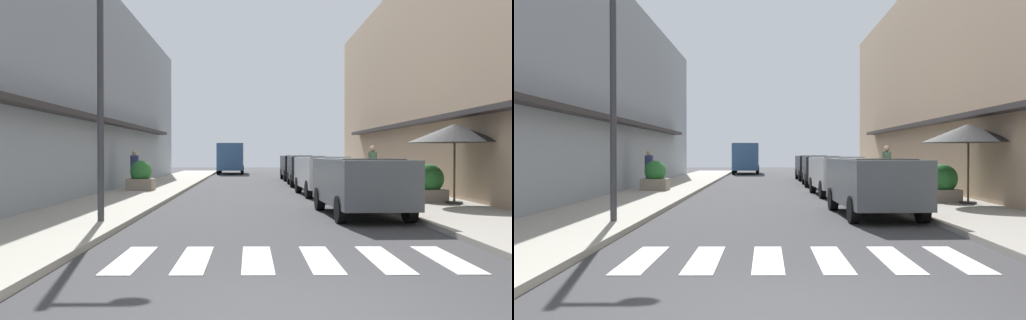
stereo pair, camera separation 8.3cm
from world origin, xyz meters
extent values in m
plane|color=#38383A|center=(0.00, 15.30, 0.00)|extent=(84.12, 84.12, 0.00)
cube|color=#ADA899|center=(-4.73, 15.30, 0.06)|extent=(2.90, 53.53, 0.12)
cube|color=#9E998E|center=(4.73, 15.30, 0.06)|extent=(2.90, 53.53, 0.12)
cube|color=#939EA8|center=(-8.68, 16.21, 4.12)|extent=(5.00, 36.41, 8.23)
cube|color=#332D2D|center=(-5.93, 16.21, 2.80)|extent=(0.50, 25.49, 0.16)
cube|color=tan|center=(8.68, 16.21, 4.69)|extent=(5.00, 36.41, 9.37)
cube|color=#332D2D|center=(5.93, 16.21, 2.80)|extent=(0.50, 25.49, 0.16)
cube|color=silver|center=(-2.38, 3.13, 0.01)|extent=(0.45, 2.20, 0.01)
cube|color=silver|center=(-1.43, 3.13, 0.01)|extent=(0.45, 2.20, 0.01)
cube|color=silver|center=(-0.48, 3.13, 0.01)|extent=(0.45, 2.20, 0.01)
cube|color=silver|center=(0.47, 3.13, 0.01)|extent=(0.45, 2.20, 0.01)
cube|color=silver|center=(1.42, 3.13, 0.01)|extent=(0.45, 2.20, 0.01)
cube|color=silver|center=(2.38, 3.13, 0.01)|extent=(0.45, 2.20, 0.01)
cube|color=#4C5156|center=(2.22, 8.90, 0.89)|extent=(1.92, 4.53, 1.13)
cube|color=black|center=(2.22, 8.68, 1.19)|extent=(1.57, 2.56, 0.56)
cylinder|color=black|center=(1.37, 10.34, 0.32)|extent=(0.25, 0.65, 0.64)
cylinder|color=black|center=(2.96, 10.41, 0.32)|extent=(0.25, 0.65, 0.64)
cylinder|color=black|center=(1.49, 7.40, 0.32)|extent=(0.25, 0.65, 0.64)
cylinder|color=black|center=(3.08, 7.46, 0.32)|extent=(0.25, 0.65, 0.64)
cube|color=silver|center=(2.22, 15.79, 0.89)|extent=(1.93, 4.28, 1.13)
cube|color=black|center=(2.22, 15.58, 1.19)|extent=(1.57, 2.42, 0.56)
cylinder|color=black|center=(1.37, 17.14, 0.32)|extent=(0.25, 0.65, 0.64)
cylinder|color=black|center=(2.96, 17.21, 0.32)|extent=(0.25, 0.65, 0.64)
cylinder|color=black|center=(1.49, 14.37, 0.32)|extent=(0.25, 0.65, 0.64)
cylinder|color=black|center=(3.08, 14.44, 0.32)|extent=(0.25, 0.65, 0.64)
cube|color=black|center=(2.22, 22.04, 0.89)|extent=(1.81, 3.94, 1.13)
cube|color=black|center=(2.22, 21.84, 1.19)|extent=(1.50, 2.21, 0.56)
cylinder|color=black|center=(1.45, 23.34, 0.32)|extent=(0.23, 0.64, 0.64)
cylinder|color=black|center=(3.04, 23.32, 0.32)|extent=(0.23, 0.64, 0.64)
cylinder|color=black|center=(1.41, 20.76, 0.32)|extent=(0.23, 0.64, 0.64)
cylinder|color=black|center=(3.00, 20.74, 0.32)|extent=(0.23, 0.64, 0.64)
cube|color=black|center=(2.22, 27.76, 0.89)|extent=(1.81, 4.11, 1.13)
cube|color=black|center=(2.22, 27.55, 1.19)|extent=(1.51, 2.31, 0.56)
cylinder|color=black|center=(1.41, 29.09, 0.32)|extent=(0.23, 0.64, 0.64)
cylinder|color=black|center=(3.00, 29.12, 0.32)|extent=(0.23, 0.64, 0.64)
cylinder|color=black|center=(1.45, 26.40, 0.32)|extent=(0.23, 0.64, 0.64)
cylinder|color=black|center=(3.04, 26.42, 0.32)|extent=(0.23, 0.64, 0.64)
cube|color=#33598C|center=(-2.07, 38.18, 1.34)|extent=(1.98, 5.41, 2.03)
cube|color=black|center=(-2.07, 37.91, 2.09)|extent=(1.65, 3.03, 0.56)
cylinder|color=black|center=(-2.98, 39.95, 0.32)|extent=(0.22, 0.64, 0.64)
cylinder|color=black|center=(-1.19, 39.96, 0.32)|extent=(0.22, 0.64, 0.64)
cylinder|color=black|center=(-2.96, 36.39, 0.32)|extent=(0.22, 0.64, 0.64)
cylinder|color=black|center=(-1.17, 36.40, 0.32)|extent=(0.22, 0.64, 0.64)
cylinder|color=#38383D|center=(-3.84, 6.95, 2.87)|extent=(0.14, 0.14, 5.50)
cylinder|color=#262626|center=(5.43, 11.05, 0.15)|extent=(0.48, 0.48, 0.06)
cylinder|color=#4C3823|center=(5.43, 11.05, 1.16)|extent=(0.06, 0.06, 2.07)
cone|color=black|center=(5.43, 11.05, 2.19)|extent=(2.72, 2.72, 0.55)
cube|color=gray|center=(4.92, 11.79, 0.31)|extent=(0.93, 0.93, 0.38)
sphere|color=#2D7533|center=(4.92, 11.79, 0.82)|extent=(0.91, 0.91, 0.91)
cube|color=gray|center=(-4.98, 17.21, 0.35)|extent=(1.03, 1.03, 0.45)
sphere|color=#2D7533|center=(-4.98, 17.21, 0.87)|extent=(0.86, 0.86, 0.86)
cylinder|color=#282B33|center=(4.17, 16.25, 0.55)|extent=(0.26, 0.26, 0.86)
cylinder|color=#4C7259|center=(4.17, 16.25, 1.32)|extent=(0.34, 0.34, 0.68)
sphere|color=tan|center=(4.17, 16.25, 1.78)|extent=(0.23, 0.23, 0.23)
cylinder|color=#282B33|center=(-5.34, 17.69, 0.51)|extent=(0.26, 0.26, 0.78)
cylinder|color=navy|center=(-5.34, 17.69, 1.21)|extent=(0.34, 0.34, 0.62)
sphere|color=tan|center=(-5.34, 17.69, 1.62)|extent=(0.21, 0.21, 0.21)
camera|label=1|loc=(-0.59, -5.21, 1.61)|focal=39.02mm
camera|label=2|loc=(-0.50, -5.21, 1.61)|focal=39.02mm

